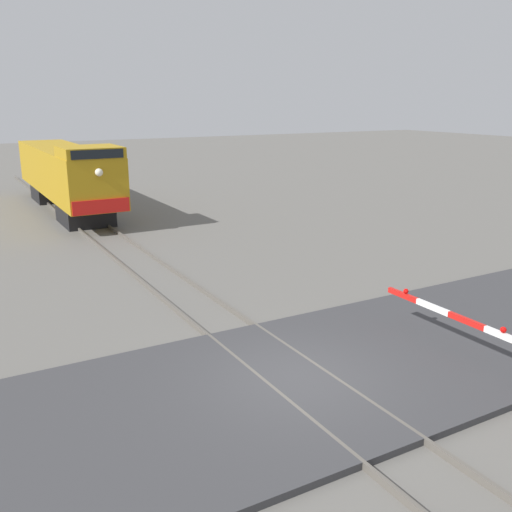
% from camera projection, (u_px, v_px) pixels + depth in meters
% --- Properties ---
extents(ground_plane, '(160.00, 160.00, 0.00)m').
position_uv_depth(ground_plane, '(297.00, 383.00, 12.68)').
color(ground_plane, '#605E59').
extents(rail_track_left, '(0.08, 80.00, 0.15)m').
position_uv_depth(rail_track_left, '(270.00, 387.00, 12.32)').
color(rail_track_left, '#59544C').
rests_on(rail_track_left, ground_plane).
extents(rail_track_right, '(0.08, 80.00, 0.15)m').
position_uv_depth(rail_track_right, '(324.00, 372.00, 13.00)').
color(rail_track_right, '#59544C').
rests_on(rail_track_right, ground_plane).
extents(road_surface, '(36.00, 6.27, 0.15)m').
position_uv_depth(road_surface, '(297.00, 380.00, 12.66)').
color(road_surface, '#38383A').
rests_on(road_surface, ground_plane).
extents(locomotive, '(2.73, 14.85, 4.00)m').
position_uv_depth(locomotive, '(66.00, 174.00, 31.62)').
color(locomotive, black).
rests_on(locomotive, ground_plane).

